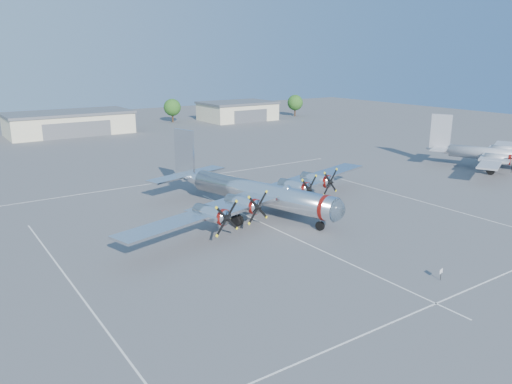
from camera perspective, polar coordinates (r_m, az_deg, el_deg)
ground at (r=55.62m, az=1.33°, el=-3.85°), size 260.00×260.00×0.00m
parking_lines at (r=54.28m, az=2.41°, el=-4.34°), size 60.00×50.08×0.01m
hangar_center at (r=129.25m, az=-20.57°, el=7.42°), size 28.60×14.60×5.40m
hangar_east at (r=148.19m, az=-2.12°, el=9.26°), size 20.60×14.60×5.40m
tree_east at (r=144.73m, az=-9.55°, el=9.51°), size 4.80×4.80×6.64m
tree_far_east at (r=158.06m, az=4.49°, el=10.14°), size 4.80×4.80×6.64m
main_bomber_b29 at (r=59.90m, az=-0.36°, el=-2.43°), size 46.55×37.61×8.98m
twin_engine_east at (r=91.97m, az=24.81°, el=2.42°), size 32.89×29.13×8.63m
info_placard at (r=45.03m, az=20.39°, el=-8.61°), size 0.52×0.17×1.01m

